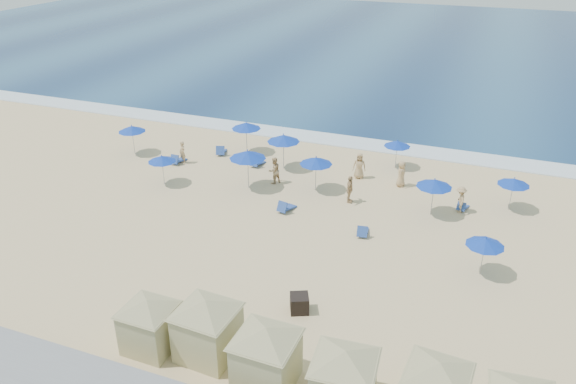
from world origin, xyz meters
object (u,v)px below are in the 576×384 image
Objects in this scene: umbrella_6 at (434,183)px; cabana_2 at (266,349)px; umbrella_2 at (246,126)px; umbrella_9 at (485,242)px; umbrella_5 at (316,161)px; trash_bin at (299,303)px; cabana_3 at (344,372)px; umbrella_8 at (514,182)px; umbrella_7 at (397,144)px; beachgoer_0 at (182,152)px; beachgoer_3 at (460,200)px; umbrella_1 at (162,159)px; cabana_4 at (437,383)px; beachgoer_2 at (350,189)px; beachgoer_1 at (274,170)px; umbrella_4 at (248,155)px; umbrella_3 at (283,138)px; cabana_0 at (149,318)px; cabana_1 at (207,321)px; beachgoer_4 at (359,166)px; umbrella_0 at (132,129)px; beachgoer_5 at (401,174)px.

cabana_2 is at bearing -103.66° from umbrella_6.
umbrella_2 is 20.12m from umbrella_9.
trash_bin is at bearing -74.75° from umbrella_5.
umbrella_2 is at bearing 122.79° from cabana_3.
trash_bin is at bearing -110.23° from umbrella_6.
umbrella_8 is (5.11, 18.11, 0.21)m from cabana_3.
umbrella_7 reaches higher than beachgoer_0.
umbrella_1 is at bearing -90.39° from beachgoer_3.
cabana_4 reaches higher than umbrella_7.
cabana_3 is at bearing -166.86° from beachgoer_2.
cabana_3 reaches higher than umbrella_2.
beachgoer_1 reaches higher than beachgoer_2.
umbrella_2 is 10.91m from umbrella_7.
umbrella_4 reaches higher than beachgoer_0.
cabana_3 is at bearing 59.69° from beachgoer_1.
umbrella_3 is at bearing -25.51° from umbrella_2.
beachgoer_3 is (13.03, 1.46, -1.49)m from umbrella_4.
cabana_0 is 22.23m from umbrella_8.
umbrella_8 is (10.84, 17.43, 0.17)m from cabana_1.
umbrella_2 reaches higher than beachgoer_4.
umbrella_6 reaches higher than umbrella_1.
cabana_1 is at bearing -71.19° from umbrella_4.
cabana_1 reaches higher than umbrella_9.
umbrella_7 is at bearing 96.48° from cabana_3.
cabana_3 reaches higher than umbrella_0.
umbrella_9 reaches higher than beachgoer_1.
trash_bin is at bearing -141.13° from umbrella_9.
umbrella_6 is 5.05m from beachgoer_2.
beachgoer_3 is (-0.71, 16.02, -0.75)m from cabana_4.
cabana_4 is 29.35m from umbrella_0.
umbrella_1 is (-16.10, 13.78, 0.16)m from cabana_3.
beachgoer_4 is (-1.95, -2.61, -0.91)m from umbrella_7.
cabana_3 reaches higher than beachgoer_4.
beachgoer_5 is (8.15, 0.07, -1.35)m from umbrella_3.
beachgoer_1 is at bearing -142.28° from umbrella_7.
beachgoer_5 is at bearing 37.49° from beachgoer_0.
beachgoer_4 is 2.86m from beachgoer_5.
cabana_3 is (8.09, -0.22, 0.15)m from cabana_0.
beachgoer_3 reaches higher than beachgoer_0.
beachgoer_3 is at bearing -31.81° from beachgoer_4.
umbrella_2 is (-5.23, 20.47, 0.64)m from cabana_0.
umbrella_2 reaches higher than umbrella_7.
beachgoer_3 is (10.43, 16.48, -0.66)m from cabana_0.
cabana_4 is 20.06m from beachgoer_4.
cabana_1 is at bearing -146.40° from trash_bin.
umbrella_8 is (18.43, -2.57, -0.28)m from umbrella_2.
umbrella_5 is 1.00× the size of umbrella_6.
cabana_1 reaches higher than beachgoer_2.
cabana_4 is at bearing -166.53° from beachgoer_5.
beachgoer_4 is at bearing -126.80° from umbrella_7.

